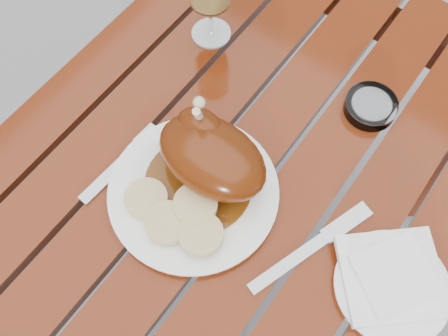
# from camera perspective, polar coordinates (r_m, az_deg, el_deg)

# --- Properties ---
(ground) EXTENTS (60.00, 60.00, 0.00)m
(ground) POSITION_cam_1_polar(r_m,az_deg,el_deg) (1.58, 0.22, -12.56)
(ground) COLOR slate
(ground) RESTS_ON ground
(table) EXTENTS (0.80, 1.20, 0.75)m
(table) POSITION_cam_1_polar(r_m,az_deg,el_deg) (1.22, 0.28, -8.56)
(table) COLOR maroon
(table) RESTS_ON ground
(dinner_plate) EXTENTS (0.34, 0.34, 0.02)m
(dinner_plate) POSITION_cam_1_polar(r_m,az_deg,el_deg) (0.85, -3.50, -2.83)
(dinner_plate) COLOR white
(dinner_plate) RESTS_ON table
(roast_duck) EXTENTS (0.20, 0.19, 0.14)m
(roast_duck) POSITION_cam_1_polar(r_m,az_deg,el_deg) (0.81, -1.62, 1.58)
(roast_duck) COLOR #582B0A
(roast_duck) RESTS_ON dinner_plate
(bread_dumplings) EXTENTS (0.18, 0.12, 0.03)m
(bread_dumplings) POSITION_cam_1_polar(r_m,az_deg,el_deg) (0.81, -5.37, -5.36)
(bread_dumplings) COLOR #DCC386
(bread_dumplings) RESTS_ON dinner_plate
(wine_glass) EXTENTS (0.09, 0.09, 0.19)m
(wine_glass) POSITION_cam_1_polar(r_m,az_deg,el_deg) (0.97, -1.60, 18.64)
(wine_glass) COLOR #E3C367
(wine_glass) RESTS_ON table
(side_plate) EXTENTS (0.21, 0.21, 0.01)m
(side_plate) POSITION_cam_1_polar(r_m,az_deg,el_deg) (0.84, 18.60, -12.75)
(side_plate) COLOR white
(side_plate) RESTS_ON table
(napkin) EXTENTS (0.21, 0.21, 0.01)m
(napkin) POSITION_cam_1_polar(r_m,az_deg,el_deg) (0.83, 18.60, -11.61)
(napkin) COLOR white
(napkin) RESTS_ON side_plate
(ashtray) EXTENTS (0.12, 0.12, 0.02)m
(ashtray) POSITION_cam_1_polar(r_m,az_deg,el_deg) (0.96, 16.41, 6.77)
(ashtray) COLOR #B2B7BC
(ashtray) RESTS_ON table
(fork) EXTENTS (0.03, 0.17, 0.01)m
(fork) POSITION_cam_1_polar(r_m,az_deg,el_deg) (0.89, -12.01, 0.15)
(fork) COLOR gray
(fork) RESTS_ON table
(knife) EXTENTS (0.09, 0.20, 0.01)m
(knife) POSITION_cam_1_polar(r_m,az_deg,el_deg) (0.83, 8.93, -9.65)
(knife) COLOR gray
(knife) RESTS_ON table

